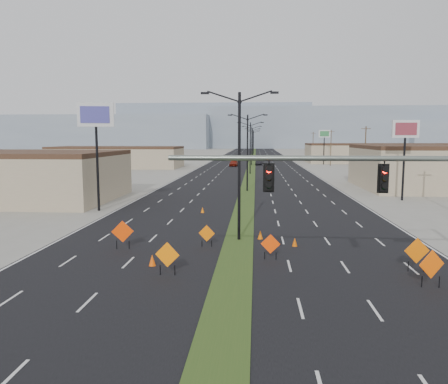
# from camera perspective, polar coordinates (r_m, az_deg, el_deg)

# --- Properties ---
(ground) EXTENTS (600.00, 600.00, 0.00)m
(ground) POSITION_cam_1_polar(r_m,az_deg,el_deg) (18.80, 0.49, -14.74)
(ground) COLOR gray
(ground) RESTS_ON ground
(road_surface) EXTENTS (25.00, 400.00, 0.02)m
(road_surface) POSITION_cam_1_polar(r_m,az_deg,el_deg) (117.63, 3.64, 3.64)
(road_surface) COLOR black
(road_surface) RESTS_ON ground
(median_strip) EXTENTS (2.00, 400.00, 0.04)m
(median_strip) POSITION_cam_1_polar(r_m,az_deg,el_deg) (117.63, 3.64, 3.64)
(median_strip) COLOR #304D1B
(median_strip) RESTS_ON ground
(building_sw_far) EXTENTS (30.00, 14.00, 4.50)m
(building_sw_far) POSITION_cam_1_polar(r_m,az_deg,el_deg) (107.75, -13.77, 4.34)
(building_sw_far) COLOR tan
(building_sw_far) RESTS_ON ground
(building_se_far) EXTENTS (44.00, 16.00, 5.00)m
(building_se_far) POSITION_cam_1_polar(r_m,az_deg,el_deg) (132.73, 20.38, 4.68)
(building_se_far) COLOR tan
(building_se_far) RESTS_ON ground
(mesa_west) EXTENTS (180.00, 50.00, 22.00)m
(mesa_west) POSITION_cam_1_polar(r_m,az_deg,el_deg) (321.16, -18.13, 7.43)
(mesa_west) COLOR gray
(mesa_west) RESTS_ON ground
(mesa_center) EXTENTS (220.00, 50.00, 28.00)m
(mesa_center) POSITION_cam_1_polar(r_m,az_deg,el_deg) (319.87, 11.28, 8.18)
(mesa_center) COLOR gray
(mesa_center) RESTS_ON ground
(mesa_backdrop) EXTENTS (140.00, 50.00, 32.00)m
(mesa_backdrop) POSITION_cam_1_polar(r_m,az_deg,el_deg) (338.97, -1.10, 8.58)
(mesa_backdrop) COLOR gray
(mesa_backdrop) RESTS_ON ground
(signal_mast) EXTENTS (16.30, 0.60, 8.00)m
(signal_mast) POSITION_cam_1_polar(r_m,az_deg,el_deg) (20.91, 24.99, 0.39)
(signal_mast) COLOR slate
(signal_mast) RESTS_ON ground
(streetlight_0) EXTENTS (5.15, 0.24, 10.02)m
(streetlight_0) POSITION_cam_1_polar(r_m,az_deg,el_deg) (29.48, 2.00, 4.02)
(streetlight_0) COLOR black
(streetlight_0) RESTS_ON ground
(streetlight_1) EXTENTS (5.15, 0.24, 10.02)m
(streetlight_1) POSITION_cam_1_polar(r_m,az_deg,el_deg) (57.45, 3.08, 5.49)
(streetlight_1) COLOR black
(streetlight_1) RESTS_ON ground
(streetlight_2) EXTENTS (5.15, 0.24, 10.02)m
(streetlight_2) POSITION_cam_1_polar(r_m,az_deg,el_deg) (85.44, 3.45, 6.00)
(streetlight_2) COLOR black
(streetlight_2) RESTS_ON ground
(streetlight_3) EXTENTS (5.15, 0.24, 10.02)m
(streetlight_3) POSITION_cam_1_polar(r_m,az_deg,el_deg) (113.44, 3.64, 6.25)
(streetlight_3) COLOR black
(streetlight_3) RESTS_ON ground
(streetlight_4) EXTENTS (5.15, 0.24, 10.02)m
(streetlight_4) POSITION_cam_1_polar(r_m,az_deg,el_deg) (141.43, 3.75, 6.41)
(streetlight_4) COLOR black
(streetlight_4) RESTS_ON ground
(streetlight_5) EXTENTS (5.15, 0.24, 10.02)m
(streetlight_5) POSITION_cam_1_polar(r_m,az_deg,el_deg) (169.43, 3.83, 6.51)
(streetlight_5) COLOR black
(streetlight_5) RESTS_ON ground
(streetlight_6) EXTENTS (5.15, 0.24, 10.02)m
(streetlight_6) POSITION_cam_1_polar(r_m,az_deg,el_deg) (197.43, 3.88, 6.59)
(streetlight_6) COLOR black
(streetlight_6) RESTS_ON ground
(utility_pole_1) EXTENTS (1.60, 0.20, 9.00)m
(utility_pole_1) POSITION_cam_1_polar(r_m,az_deg,el_deg) (79.72, 17.95, 5.06)
(utility_pole_1) COLOR #4C3823
(utility_pole_1) RESTS_ON ground
(utility_pole_2) EXTENTS (1.60, 0.20, 9.00)m
(utility_pole_2) POSITION_cam_1_polar(r_m,az_deg,el_deg) (114.02, 13.78, 5.69)
(utility_pole_2) COLOR #4C3823
(utility_pole_2) RESTS_ON ground
(utility_pole_3) EXTENTS (1.60, 0.20, 9.00)m
(utility_pole_3) POSITION_cam_1_polar(r_m,az_deg,el_deg) (148.64, 11.54, 6.02)
(utility_pole_3) COLOR #4C3823
(utility_pole_3) RESTS_ON ground
(car_left) EXTENTS (2.23, 4.76, 1.57)m
(car_left) POSITION_cam_1_polar(r_m,az_deg,el_deg) (108.59, 1.29, 3.78)
(car_left) COLOR maroon
(car_left) RESTS_ON ground
(car_mid) EXTENTS (2.16, 4.66, 1.48)m
(car_mid) POSITION_cam_1_polar(r_m,az_deg,el_deg) (114.56, 4.65, 3.91)
(car_mid) COLOR black
(car_mid) RESTS_ON ground
(car_far) EXTENTS (2.25, 4.84, 1.37)m
(car_far) POSITION_cam_1_polar(r_m,az_deg,el_deg) (137.22, -0.15, 4.43)
(car_far) COLOR #AAB0B4
(car_far) RESTS_ON ground
(construction_sign_0) EXTENTS (1.34, 0.37, 1.83)m
(construction_sign_0) POSITION_cam_1_polar(r_m,az_deg,el_deg) (28.28, -13.11, -5.16)
(construction_sign_0) COLOR #F64005
(construction_sign_0) RESTS_ON ground
(construction_sign_1) EXTENTS (1.29, 0.26, 1.73)m
(construction_sign_1) POSITION_cam_1_polar(r_m,az_deg,el_deg) (22.64, -7.42, -8.26)
(construction_sign_1) COLOR orange
(construction_sign_1) RESTS_ON ground
(construction_sign_2) EXTENTS (1.07, 0.21, 1.43)m
(construction_sign_2) POSITION_cam_1_polar(r_m,az_deg,el_deg) (28.23, -2.27, -5.52)
(construction_sign_2) COLOR orange
(construction_sign_2) RESTS_ON ground
(construction_sign_3) EXTENTS (1.13, 0.11, 1.50)m
(construction_sign_3) POSITION_cam_1_polar(r_m,az_deg,el_deg) (25.40, 6.09, -6.89)
(construction_sign_3) COLOR #FF4205
(construction_sign_3) RESTS_ON ground
(construction_sign_4) EXTENTS (1.30, 0.48, 1.81)m
(construction_sign_4) POSITION_cam_1_polar(r_m,az_deg,el_deg) (22.79, 25.48, -8.66)
(construction_sign_4) COLOR #F95705
(construction_sign_4) RESTS_ON ground
(construction_sign_5) EXTENTS (1.36, 0.24, 1.82)m
(construction_sign_5) POSITION_cam_1_polar(r_m,az_deg,el_deg) (25.12, 23.88, -7.16)
(construction_sign_5) COLOR #EC6404
(construction_sign_5) RESTS_ON ground
(cone_0) EXTENTS (0.46, 0.46, 0.64)m
(cone_0) POSITION_cam_1_polar(r_m,az_deg,el_deg) (24.52, -9.36, -8.80)
(cone_0) COLOR #F65305
(cone_0) RESTS_ON ground
(cone_1) EXTENTS (0.48, 0.48, 0.62)m
(cone_1) POSITION_cam_1_polar(r_m,az_deg,el_deg) (30.51, 4.76, -5.60)
(cone_1) COLOR #E45E04
(cone_1) RESTS_ON ground
(cone_2) EXTENTS (0.40, 0.40, 0.58)m
(cone_2) POSITION_cam_1_polar(r_m,az_deg,el_deg) (28.78, 9.22, -6.48)
(cone_2) COLOR #D75404
(cone_2) RESTS_ON ground
(cone_3) EXTENTS (0.35, 0.35, 0.54)m
(cone_3) POSITION_cam_1_polar(r_m,az_deg,el_deg) (41.02, -2.83, -2.37)
(cone_3) COLOR orange
(cone_3) RESTS_ON ground
(pole_sign_west) EXTENTS (3.35, 1.04, 10.29)m
(pole_sign_west) POSITION_cam_1_polar(r_m,az_deg,el_deg) (43.42, -16.40, 8.71)
(pole_sign_west) COLOR black
(pole_sign_west) RESTS_ON ground
(pole_sign_east_near) EXTENTS (2.93, 0.44, 8.97)m
(pole_sign_east_near) POSITION_cam_1_polar(r_m,az_deg,el_deg) (52.74, 22.60, 6.85)
(pole_sign_east_near) COLOR black
(pole_sign_east_near) RESTS_ON ground
(pole_sign_east_far) EXTENTS (2.99, 0.47, 9.13)m
(pole_sign_east_far) POSITION_cam_1_polar(r_m,az_deg,el_deg) (119.03, 12.97, 7.09)
(pole_sign_east_far) COLOR black
(pole_sign_east_far) RESTS_ON ground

